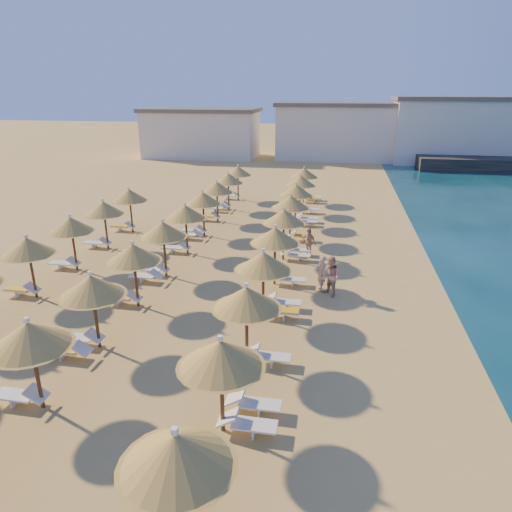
% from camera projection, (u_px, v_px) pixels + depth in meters
% --- Properties ---
extents(ground, '(220.00, 220.00, 0.00)m').
position_uv_depth(ground, '(218.00, 315.00, 19.35)').
color(ground, tan).
rests_on(ground, ground).
extents(hotel_blocks, '(48.68, 10.02, 8.10)m').
position_uv_depth(hotel_blocks, '(336.00, 131.00, 60.33)').
color(hotel_blocks, beige).
rests_on(hotel_blocks, ground).
extents(parasol_row_east, '(2.41, 37.10, 3.03)m').
position_uv_depth(parasol_row_east, '(275.00, 237.00, 21.63)').
color(parasol_row_east, brown).
rests_on(parasol_row_east, ground).
extents(parasol_row_west, '(2.41, 37.10, 3.03)m').
position_uv_depth(parasol_row_west, '(163.00, 230.00, 22.56)').
color(parasol_row_west, brown).
rests_on(parasol_row_west, ground).
extents(parasol_row_inland, '(2.41, 19.76, 3.03)m').
position_uv_depth(parasol_row_inland, '(51.00, 236.00, 21.78)').
color(parasol_row_inland, brown).
rests_on(parasol_row_inland, ground).
extents(loungers, '(13.65, 36.14, 0.66)m').
position_uv_depth(loungers, '(193.00, 274.00, 22.76)').
color(loungers, white).
rests_on(loungers, ground).
extents(beachgoer_b, '(1.17, 1.18, 1.92)m').
position_uv_depth(beachgoer_b, '(331.00, 277.00, 20.86)').
color(beachgoer_b, tan).
rests_on(beachgoer_b, ground).
extents(beachgoer_a, '(0.50, 0.68, 1.72)m').
position_uv_depth(beachgoer_a, '(321.00, 273.00, 21.50)').
color(beachgoer_a, tan).
rests_on(beachgoer_a, ground).
extents(beachgoer_c, '(1.03, 0.87, 1.66)m').
position_uv_depth(beachgoer_c, '(308.00, 242.00, 25.97)').
color(beachgoer_c, tan).
rests_on(beachgoer_c, ground).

